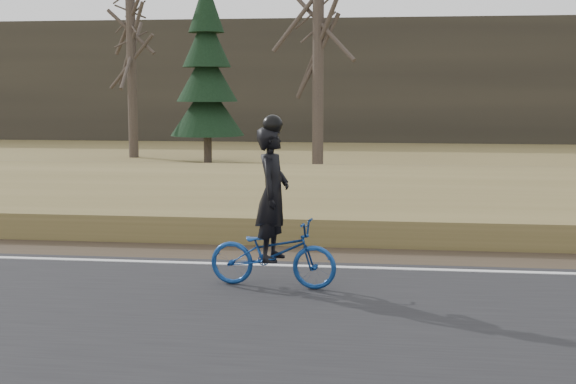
# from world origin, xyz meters

# --- Properties ---
(ground) EXTENTS (120.00, 120.00, 0.00)m
(ground) POSITION_xyz_m (0.00, 0.00, 0.00)
(ground) COLOR olive
(ground) RESTS_ON ground
(road) EXTENTS (120.00, 6.00, 0.06)m
(road) POSITION_xyz_m (0.00, -2.50, 0.03)
(road) COLOR black
(road) RESTS_ON ground
(edge_line) EXTENTS (120.00, 0.12, 0.01)m
(edge_line) POSITION_xyz_m (0.00, 0.20, 0.07)
(edge_line) COLOR silver
(edge_line) RESTS_ON road
(shoulder) EXTENTS (120.00, 1.60, 0.04)m
(shoulder) POSITION_xyz_m (0.00, 1.20, 0.02)
(shoulder) COLOR #473A2B
(shoulder) RESTS_ON ground
(embankment) EXTENTS (120.00, 5.00, 0.44)m
(embankment) POSITION_xyz_m (0.00, 4.20, 0.22)
(embankment) COLOR olive
(embankment) RESTS_ON ground
(ballast) EXTENTS (120.00, 3.00, 0.45)m
(ballast) POSITION_xyz_m (0.00, 8.00, 0.23)
(ballast) COLOR slate
(ballast) RESTS_ON ground
(railroad) EXTENTS (120.00, 2.40, 0.29)m
(railroad) POSITION_xyz_m (0.00, 8.00, 0.53)
(railroad) COLOR black
(railroad) RESTS_ON ballast
(treeline_backdrop) EXTENTS (120.00, 4.00, 6.00)m
(treeline_backdrop) POSITION_xyz_m (0.00, 30.00, 3.00)
(treeline_backdrop) COLOR #383328
(treeline_backdrop) RESTS_ON ground
(cyclist) EXTENTS (1.73, 0.78, 2.22)m
(cyclist) POSITION_xyz_m (-0.53, -1.03, 0.78)
(cyclist) COLOR navy
(cyclist) RESTS_ON road
(bare_tree_left) EXTENTS (0.36, 0.36, 6.98)m
(bare_tree_left) POSITION_xyz_m (-8.83, 18.56, 3.49)
(bare_tree_left) COLOR #4F433A
(bare_tree_left) RESTS_ON ground
(bare_tree_near_left) EXTENTS (0.36, 0.36, 7.81)m
(bare_tree_near_left) POSITION_xyz_m (-1.34, 14.07, 3.91)
(bare_tree_near_left) COLOR #4F433A
(bare_tree_near_left) RESTS_ON ground
(conifer) EXTENTS (2.60, 2.60, 6.44)m
(conifer) POSITION_xyz_m (-5.47, 16.60, 3.05)
(conifer) COLOR #4F433A
(conifer) RESTS_ON ground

